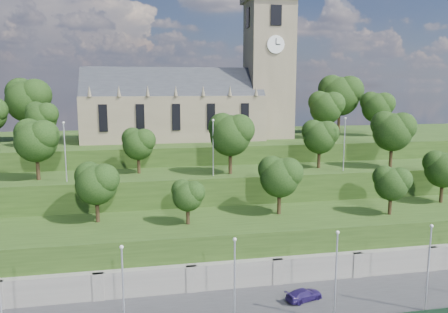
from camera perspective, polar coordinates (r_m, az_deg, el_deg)
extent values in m
cube|color=slate|center=(52.43, 1.28, -15.89)|extent=(160.00, 2.00, 5.00)
cube|color=slate|center=(50.95, -16.03, -17.05)|extent=(1.20, 0.60, 5.00)
cube|color=slate|center=(50.98, -4.26, -16.69)|extent=(1.20, 0.60, 5.00)
cube|color=slate|center=(52.93, 6.97, -15.71)|extent=(1.20, 0.60, 5.00)
cube|color=slate|center=(56.61, 16.96, -14.35)|extent=(1.20, 0.60, 5.00)
cube|color=slate|center=(61.71, 25.42, -12.85)|extent=(1.20, 0.60, 5.00)
cube|color=#223B13|center=(57.24, -0.02, -12.03)|extent=(160.00, 12.00, 8.00)
cube|color=#223B13|center=(66.87, -1.82, -7.07)|extent=(160.00, 10.00, 12.00)
cube|color=#223B13|center=(86.72, -4.04, -2.27)|extent=(160.00, 32.00, 15.00)
cube|color=#6C614B|center=(80.81, -6.62, 5.08)|extent=(32.00, 12.00, 8.00)
cube|color=#24272C|center=(80.63, -6.67, 7.92)|extent=(32.00, 10.18, 10.18)
cone|color=#6C614B|center=(74.79, -17.19, 8.17)|extent=(0.70, 0.70, 1.80)
cone|color=#6C614B|center=(74.45, -13.58, 8.32)|extent=(0.70, 0.70, 1.80)
cone|color=#6C614B|center=(74.39, -9.95, 8.43)|extent=(0.70, 0.70, 1.80)
cone|color=#6C614B|center=(74.63, -6.33, 8.52)|extent=(0.70, 0.70, 1.80)
cone|color=#6C614B|center=(75.16, -2.74, 8.57)|extent=(0.70, 0.70, 1.80)
cone|color=#6C614B|center=(75.97, 0.78, 8.58)|extent=(0.70, 0.70, 1.80)
cone|color=#6C614B|center=(77.06, 4.22, 8.57)|extent=(0.70, 0.70, 1.80)
cube|color=black|center=(74.71, -15.50, 4.86)|extent=(1.40, 0.25, 4.50)
cube|color=black|center=(74.48, -10.88, 5.02)|extent=(1.40, 0.25, 4.50)
cube|color=black|center=(74.73, -6.26, 5.14)|extent=(1.40, 0.25, 4.50)
cube|color=black|center=(75.46, -1.70, 5.23)|extent=(1.40, 0.25, 4.50)
cube|color=black|center=(76.66, 2.75, 5.29)|extent=(1.40, 0.25, 4.50)
cube|color=#6C614B|center=(83.96, 5.85, 11.06)|extent=(8.00, 8.00, 25.00)
cube|color=black|center=(80.95, 6.84, 17.87)|extent=(2.00, 0.25, 3.50)
cube|color=black|center=(88.68, 5.16, 17.13)|extent=(2.00, 0.25, 3.50)
cube|color=black|center=(83.74, 3.15, 17.63)|extent=(0.25, 2.00, 3.50)
cube|color=black|center=(86.06, 8.68, 17.31)|extent=(0.25, 2.00, 3.50)
cylinder|color=white|center=(80.31, 6.77, 14.34)|extent=(3.20, 0.30, 3.20)
cylinder|color=white|center=(85.50, 8.62, 13.99)|extent=(0.30, 3.20, 3.20)
cube|color=black|center=(80.19, 6.82, 14.71)|extent=(0.12, 0.05, 1.10)
cube|color=black|center=(80.26, 7.10, 14.34)|extent=(0.80, 0.05, 0.12)
cylinder|color=black|center=(56.71, -16.21, -6.63)|extent=(0.50, 0.50, 3.25)
sphere|color=black|center=(55.95, -16.35, -3.53)|extent=(5.05, 5.05, 5.05)
sphere|color=black|center=(55.21, -15.39, -2.86)|extent=(3.79, 3.79, 3.79)
sphere|color=black|center=(56.45, -17.23, -2.42)|extent=(3.53, 3.53, 3.53)
cylinder|color=black|center=(53.96, -4.74, -7.57)|extent=(0.47, 0.47, 2.39)
sphere|color=black|center=(53.34, -4.78, -5.20)|extent=(3.71, 3.71, 3.71)
sphere|color=black|center=(52.93, -3.94, -4.68)|extent=(2.78, 2.78, 2.78)
sphere|color=black|center=(53.54, -5.53, -4.33)|extent=(2.60, 2.60, 2.60)
cylinder|color=black|center=(58.24, 7.21, -5.87)|extent=(0.51, 0.51, 3.32)
sphere|color=black|center=(57.49, 7.27, -2.78)|extent=(5.16, 5.16, 5.16)
sphere|color=black|center=(57.19, 8.43, -2.08)|extent=(3.87, 3.87, 3.87)
sphere|color=black|center=(57.62, 6.24, -1.69)|extent=(3.61, 3.61, 3.61)
cylinder|color=black|center=(61.64, 20.87, -5.82)|extent=(0.48, 0.48, 2.79)
sphere|color=black|center=(61.02, 21.02, -3.38)|extent=(4.34, 4.34, 4.34)
sphere|color=black|center=(61.00, 21.96, -2.82)|extent=(3.25, 3.25, 3.25)
sphere|color=black|center=(60.90, 20.19, -2.52)|extent=(3.04, 3.04, 3.04)
cylinder|color=black|center=(70.75, 26.54, -4.11)|extent=(0.51, 0.51, 3.26)
sphere|color=black|center=(70.14, 26.72, -1.59)|extent=(5.08, 5.08, 5.08)
sphere|color=black|center=(69.94, 25.89, -0.72)|extent=(3.55, 3.55, 3.55)
cylinder|color=black|center=(64.82, -23.14, -1.25)|extent=(0.52, 0.52, 3.61)
sphere|color=black|center=(64.33, -23.34, 1.81)|extent=(5.62, 5.62, 5.62)
sphere|color=black|center=(63.45, -22.50, 2.54)|extent=(4.22, 4.22, 4.22)
sphere|color=black|center=(65.10, -24.12, 2.84)|extent=(3.94, 3.94, 3.94)
cylinder|color=black|center=(65.36, -11.08, -0.91)|extent=(0.49, 0.49, 2.90)
sphere|color=black|center=(64.93, -11.16, 1.53)|extent=(4.51, 4.51, 4.51)
sphere|color=black|center=(64.40, -10.37, 2.10)|extent=(3.38, 3.38, 3.38)
sphere|color=black|center=(65.39, -11.87, 2.36)|extent=(3.16, 3.16, 3.16)
cylinder|color=black|center=(63.63, 0.83, -0.58)|extent=(0.53, 0.53, 3.84)
sphere|color=black|center=(63.11, 0.84, 2.75)|extent=(5.97, 5.97, 5.97)
sphere|color=black|center=(62.69, 2.02, 3.52)|extent=(4.48, 4.48, 4.48)
sphere|color=black|center=(63.51, -0.22, 3.87)|extent=(4.18, 4.18, 4.18)
cylinder|color=black|center=(69.96, 12.29, -0.14)|extent=(0.50, 0.50, 3.26)
sphere|color=black|center=(69.53, 12.38, 2.42)|extent=(5.06, 5.06, 5.06)
sphere|color=black|center=(69.39, 13.34, 3.01)|extent=(3.80, 3.80, 3.80)
sphere|color=black|center=(69.66, 11.54, 3.30)|extent=(3.54, 3.54, 3.54)
cylinder|color=black|center=(73.32, 20.96, 0.11)|extent=(0.53, 0.53, 3.82)
sphere|color=black|center=(72.87, 21.13, 2.98)|extent=(5.95, 5.95, 5.95)
sphere|color=black|center=(72.93, 22.21, 3.62)|extent=(4.46, 4.46, 4.46)
sphere|color=black|center=(72.85, 20.18, 3.97)|extent=(4.16, 4.16, 4.16)
cylinder|color=black|center=(84.90, -24.04, 3.46)|extent=(0.57, 0.57, 4.80)
sphere|color=black|center=(84.62, -24.24, 6.59)|extent=(7.47, 7.47, 7.47)
sphere|color=black|center=(83.53, -23.41, 7.39)|extent=(5.60, 5.60, 5.60)
sphere|color=black|center=(85.80, -25.03, 7.56)|extent=(5.23, 5.23, 5.23)
cylinder|color=black|center=(76.40, -22.60, 2.37)|extent=(0.50, 0.50, 3.13)
sphere|color=black|center=(76.14, -22.74, 4.63)|extent=(4.87, 4.87, 4.87)
sphere|color=black|center=(75.42, -22.12, 5.19)|extent=(3.65, 3.65, 3.65)
sphere|color=black|center=(76.85, -23.32, 5.36)|extent=(3.41, 3.41, 3.41)
cylinder|color=black|center=(84.02, 13.07, 3.63)|extent=(0.53, 0.53, 3.80)
sphere|color=black|center=(83.75, 13.16, 6.12)|extent=(5.91, 5.91, 5.91)
sphere|color=black|center=(83.67, 14.09, 6.69)|extent=(4.43, 4.43, 4.43)
sphere|color=black|center=(83.97, 12.33, 6.97)|extent=(4.13, 4.13, 4.13)
cylinder|color=black|center=(93.94, 14.76, 4.55)|extent=(0.59, 0.59, 5.16)
sphere|color=black|center=(93.69, 14.89, 7.59)|extent=(8.03, 8.03, 8.03)
sphere|color=black|center=(93.66, 16.03, 8.28)|extent=(6.02, 6.02, 6.02)
sphere|color=black|center=(93.98, 13.88, 8.61)|extent=(5.62, 5.62, 5.62)
cylinder|color=black|center=(91.04, 19.21, 3.74)|extent=(0.53, 0.53, 3.72)
sphere|color=black|center=(90.80, 19.33, 6.00)|extent=(5.79, 5.79, 5.79)
sphere|color=black|center=(90.86, 20.18, 6.51)|extent=(4.34, 4.34, 4.34)
sphere|color=black|center=(90.88, 18.58, 6.77)|extent=(4.05, 4.05, 4.05)
cylinder|color=#B2B2B7|center=(42.85, -27.12, -17.15)|extent=(0.16, 0.16, 8.90)
cylinder|color=#B2B2B7|center=(41.21, -13.00, -17.40)|extent=(0.16, 0.16, 8.90)
sphere|color=silver|center=(39.40, -13.24, -11.45)|extent=(0.36, 0.36, 0.36)
cylinder|color=#B2B2B7|center=(41.97, 1.38, -16.64)|extent=(0.16, 0.16, 8.90)
sphere|color=silver|center=(40.19, 1.41, -10.77)|extent=(0.36, 0.36, 0.36)
cylinder|color=#B2B2B7|center=(44.99, 14.38, -15.09)|extent=(0.16, 0.16, 8.90)
sphere|color=silver|center=(43.33, 14.62, -9.57)|extent=(0.36, 0.36, 0.36)
cylinder|color=#B2B2B7|center=(49.87, 25.11, -13.22)|extent=(0.16, 0.16, 8.90)
sphere|color=silver|center=(48.38, 25.49, -8.20)|extent=(0.36, 0.36, 0.36)
cylinder|color=#B2B2B7|center=(61.81, -20.04, 0.44)|extent=(0.16, 0.16, 7.83)
sphere|color=silver|center=(61.36, -20.24, 4.17)|extent=(0.36, 0.36, 0.36)
cylinder|color=#B2B2B7|center=(61.85, -1.43, 1.01)|extent=(0.16, 0.16, 7.83)
sphere|color=silver|center=(61.41, -1.44, 4.74)|extent=(0.36, 0.36, 0.36)
cylinder|color=#B2B2B7|center=(68.06, 15.42, 1.43)|extent=(0.16, 0.16, 7.83)
sphere|color=silver|center=(67.65, 15.57, 4.82)|extent=(0.36, 0.36, 0.36)
imported|color=#231750|center=(49.84, 10.42, -17.32)|extent=(4.54, 2.90, 1.22)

